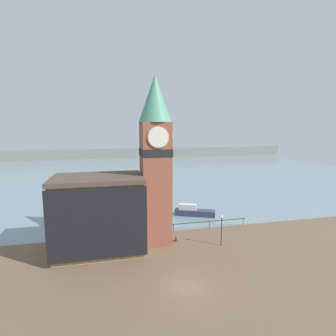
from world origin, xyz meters
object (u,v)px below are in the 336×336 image
Objects in this scene: mooring_bollard_near at (176,238)px; lamp_post at (222,225)px; boat_near at (193,211)px; pier_building at (99,214)px; clock_tower at (155,157)px.

lamp_post is (5.12, -2.42, 2.31)m from mooring_bollard_near.
boat_near is at bearing 88.69° from lamp_post.
boat_near is at bearing 32.48° from pier_building.
pier_building reaches higher than mooring_bollard_near.
clock_tower is at bearing -108.85° from boat_near.
clock_tower is 10.94m from mooring_bollard_near.
pier_building is 18.11m from boat_near.
mooring_bollard_near is (9.56, 0.25, -4.10)m from pier_building.
lamp_post is at bearing -8.43° from pier_building.
lamp_post reaches higher than boat_near.
mooring_bollard_near is (2.61, -0.43, -10.61)m from clock_tower.
clock_tower reaches higher than mooring_bollard_near.
boat_near is (7.99, 8.84, -10.31)m from clock_tower.
pier_building reaches higher than boat_near.
lamp_post is at bearing -68.04° from boat_near.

